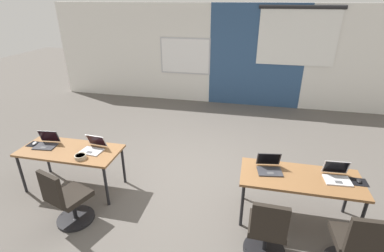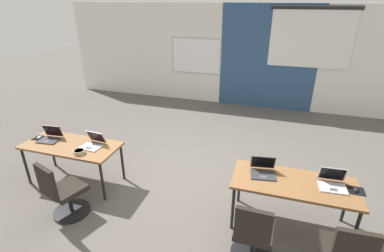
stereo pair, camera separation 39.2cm
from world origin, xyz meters
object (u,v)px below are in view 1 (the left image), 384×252
Objects in this scene: laptop_near_right_end at (337,176)px; laptop_near_left_end at (47,143)px; desk_near_left at (70,153)px; mouse_near_left_end at (35,143)px; laptop_near_left_inner at (93,147)px; desk_near_right at (300,181)px; chair_near_right_end at (355,247)px; chair_near_left_inner at (67,201)px; mouse_near_right_end at (359,181)px; chair_near_right_inner at (267,232)px; snack_bowl at (80,156)px; laptop_near_right_inner at (269,167)px.

laptop_near_right_end is 0.98× the size of laptop_near_left_end.
mouse_near_left_end is at bearing 177.33° from desk_near_left.
mouse_near_left_end is 1.04m from laptop_near_left_inner.
laptop_near_left_inner reaches higher than desk_near_right.
chair_near_right_end is 1.00× the size of chair_near_left_inner.
laptop_near_right_end is 0.27m from mouse_near_right_end.
mouse_near_left_end is (-4.16, 0.03, 0.08)m from desk_near_right.
laptop_near_right_end is at bearing 6.85° from desk_near_right.
chair_near_right_inner is (3.74, -0.79, -0.36)m from mouse_near_left_end.
snack_bowl is at bearing -9.34° from chair_near_right_inner.
mouse_near_left_end is at bearing -18.02° from chair_near_left_inner.
laptop_near_right_end is at bearing 4.14° from snack_bowl.
mouse_near_right_end is 0.92× the size of mouse_near_left_end.
chair_near_left_inner is (1.07, -0.80, -0.36)m from mouse_near_left_end.
laptop_near_left_end reaches higher than chair_near_left_inner.
mouse_near_right_end is 1.14m from laptop_near_right_inner.
laptop_near_left_end is 3.63m from chair_near_right_inner.
mouse_near_left_end is 3.84m from chair_near_right_inner.
chair_near_left_inner is at bearing -81.61° from snack_bowl.
desk_near_left is at bearing -165.26° from laptop_near_left_inner.
mouse_near_right_end is (0.72, 0.04, 0.08)m from desk_near_right.
chair_near_right_inner and chair_near_left_inner have the same top height.
snack_bowl is at bearing -32.52° from desk_near_left.
snack_bowl is at bearing -176.25° from desk_near_right.
laptop_near_right_inner is at bearing 177.99° from mouse_near_right_end.
laptop_near_left_inner is (-3.66, 0.84, 0.39)m from chair_near_right_end.
mouse_near_right_end is at bearing -5.83° from laptop_near_left_end.
laptop_near_right_end reaches higher than chair_near_left_inner.
desk_near_left is 0.40m from laptop_near_left_inner.
laptop_near_right_end is 3.39× the size of mouse_near_right_end.
chair_near_left_inner is (0.03, -0.83, -0.39)m from laptop_near_left_inner.
laptop_near_right_inner reaches higher than snack_bowl.
mouse_near_right_end is at bearing -143.27° from chair_near_right_inner.
laptop_near_left_inner is 0.92m from chair_near_left_inner.
mouse_near_right_end is 0.11× the size of chair_near_left_inner.
mouse_near_left_end is at bearing 166.43° from snack_bowl.
desk_near_left is at bearing -2.67° from mouse_near_left_end.
chair_near_left_inner reaches higher than mouse_near_right_end.
laptop_near_right_inner is 1.05× the size of laptop_near_left_inner.
laptop_near_right_end is 4.62m from mouse_near_left_end.
laptop_near_right_end is 1.26m from chair_near_right_inner.
laptop_near_right_end is at bearing 0.30° from mouse_near_left_end.
desk_near_right is 4.57× the size of laptop_near_right_end.
laptop_near_right_inner reaches higher than chair_near_right_end.
chair_near_right_inner reaches higher than snack_bowl.
desk_near_right is 0.92m from chair_near_right_inner.
chair_near_right_inner is (-0.01, -0.84, -0.39)m from laptop_near_right_inner.
mouse_near_right_end is at bearing 3.60° from snack_bowl.
laptop_near_left_end is (-3.94, 0.04, 0.11)m from desk_near_right.
chair_near_right_end is 5.18× the size of snack_bowl.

